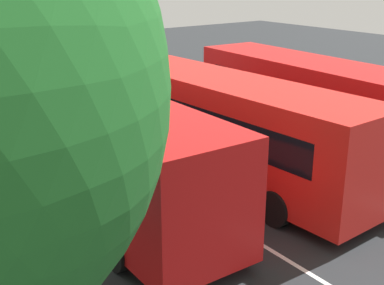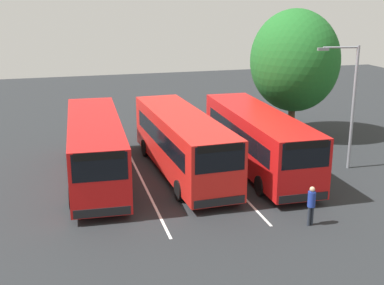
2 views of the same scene
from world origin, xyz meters
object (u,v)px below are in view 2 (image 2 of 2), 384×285
Objects in this scene: depot_tree at (294,61)px; bus_center_right at (258,139)px; pedestrian at (311,203)px; street_lamp at (350,99)px; bus_far_left at (95,147)px; bus_center_left at (182,142)px.

bus_center_right is at bearing -39.85° from depot_tree.
bus_center_right is 7.01m from pedestrian.
street_lamp reaches higher than bus_center_right.
bus_far_left reaches higher than pedestrian.
street_lamp is (1.58, 8.60, 2.09)m from bus_center_left.
bus_center_left is 10.71m from depot_tree.
depot_tree reaches higher than bus_center_right.
street_lamp is at bearing 85.05° from bus_far_left.
depot_tree reaches higher than street_lamp.
bus_center_left is at bearing -96.37° from bus_center_right.
street_lamp is 0.80× the size of depot_tree.
pedestrian is at bearing 22.31° from bus_center_left.
bus_far_left is 1.70× the size of street_lamp.
depot_tree is at bearing -38.72° from pedestrian.
bus_far_left is 11.03m from pedestrian.
street_lamp reaches higher than pedestrian.
pedestrian is 0.20× the size of depot_tree.
bus_center_left is 8.99m from street_lamp.
pedestrian is (6.95, -0.58, -0.74)m from bus_center_right.
street_lamp is at bearing -1.48° from depot_tree.
street_lamp reaches higher than bus_center_left.
bus_center_right is at bearing -20.55° from pedestrian.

